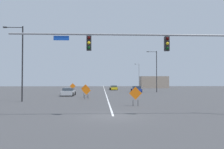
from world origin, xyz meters
TOP-DOWN VIEW (x-y plane):
  - ground at (0.00, 0.00)m, footprint 176.49×176.49m
  - road_centre_stripe at (0.00, 49.03)m, footprint 0.16×98.05m
  - traffic_signal_assembly at (3.51, -0.01)m, footprint 17.06×0.44m
  - street_lamp_near_left at (11.05, 32.99)m, footprint 2.26×0.24m
  - street_lamp_mid_right at (-10.68, 11.96)m, footprint 2.44×0.24m
  - street_lamp_far_right at (11.18, 56.85)m, footprint 1.54×0.24m
  - construction_sign_right_shoulder at (-2.90, 15.14)m, footprint 1.19×0.11m
  - construction_sign_right_lane at (-3.19, 17.43)m, footprint 1.27×0.18m
  - construction_sign_left_lane at (-6.83, 31.56)m, footprint 1.21×0.23m
  - construction_sign_median_far at (2.58, 6.52)m, footprint 1.30×0.09m
  - car_silver_distant at (-6.45, 22.78)m, footprint 2.13×4.40m
  - car_blue_passing at (7.04, 34.94)m, footprint 2.18×3.95m
  - car_yellow_near at (2.46, 46.08)m, footprint 2.12×4.19m
  - roadside_building_east at (17.33, 62.54)m, footprint 9.46×5.16m

SIDE VIEW (x-z plane):
  - ground at x=0.00m, z-range 0.00..0.00m
  - road_centre_stripe at x=0.00m, z-range 0.00..0.01m
  - car_yellow_near at x=2.46m, z-range -0.02..1.22m
  - car_blue_passing at x=7.04m, z-range -0.05..1.29m
  - car_silver_distant at x=-6.45m, z-range -0.02..1.29m
  - construction_sign_right_shoulder at x=-2.90m, z-range 0.22..2.00m
  - construction_sign_median_far at x=2.58m, z-range 0.23..2.16m
  - construction_sign_right_lane at x=-3.19m, z-range 0.27..2.28m
  - construction_sign_left_lane at x=-6.83m, z-range 0.29..2.32m
  - roadside_building_east at x=17.33m, z-range 0.00..4.05m
  - street_lamp_far_right at x=11.18m, z-range 0.38..8.45m
  - traffic_signal_assembly at x=3.51m, z-range 1.62..8.18m
  - street_lamp_near_left at x=11.05m, z-range 0.46..9.48m
  - street_lamp_mid_right at x=-10.68m, z-range 0.48..9.70m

